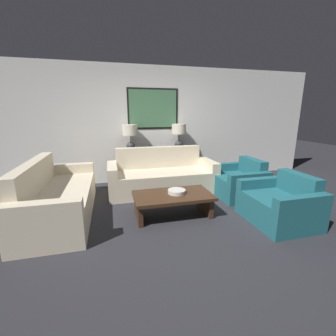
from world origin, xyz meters
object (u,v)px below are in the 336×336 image
Objects in this scene: couch_by_side at (58,198)px; table_lamp_right at (179,133)px; couch_by_back_wall at (162,177)px; armchair_near_back_wall at (238,182)px; coffee_table at (173,200)px; armchair_near_camera at (280,205)px; console_table at (156,166)px; decorative_bowl at (177,192)px; table_lamp_left at (130,134)px.

table_lamp_right is at bearing 30.21° from couch_by_side.
couch_by_back_wall is 2.20× the size of armchair_near_back_wall.
armchair_near_camera is at bearing -20.95° from coffee_table.
couch_by_back_wall is 1.77× the size of coffee_table.
armchair_near_back_wall is at bearing -42.06° from console_table.
decorative_bowl reaches higher than coffee_table.
table_lamp_right reaches higher than console_table.
decorative_bowl is (0.54, -1.83, -0.76)m from table_lamp_left.
table_lamp_right is 0.61× the size of armchair_near_camera.
couch_by_back_wall is at bearing -49.69° from table_lamp_left.
couch_by_side is at bearing 167.00° from decorative_bowl.
table_lamp_right reaches higher than armchair_near_back_wall.
table_lamp_right is at bearing 0.00° from table_lamp_left.
console_table is 0.96m from table_lamp_right.
coffee_table is at bearing -75.81° from table_lamp_left.
coffee_table is 1.24× the size of armchair_near_back_wall.
armchair_near_back_wall is 1.00× the size of armchair_near_camera.
couch_by_side is (-1.29, -1.41, -0.85)m from table_lamp_left.
couch_by_back_wall is 1.00× the size of couch_by_side.
console_table is 0.67m from couch_by_back_wall.
table_lamp_right is 2.93m from couch_by_side.
table_lamp_right is at bearing 72.11° from decorative_bowl.
console_table reaches higher than armchair_near_back_wall.
armchair_near_camera is (0.00, -1.16, 0.00)m from armchair_near_back_wall.
console_table reaches higher than decorative_bowl.
table_lamp_right is 2.07m from decorative_bowl.
console_table reaches higher than coffee_table.
table_lamp_right is 1.22m from couch_by_back_wall.
decorative_bowl is at bearing -73.61° from table_lamp_left.
table_lamp_left is at bearing 147.19° from armchair_near_back_wall.
console_table is 1.83m from decorative_bowl.
console_table is 0.72× the size of couch_by_side.
table_lamp_left is at bearing 130.31° from couch_by_back_wall.
couch_by_back_wall is at bearing 88.71° from decorative_bowl.
decorative_bowl is at bearing -90.82° from console_table.
coffee_table is (1.76, -0.45, -0.03)m from couch_by_side.
console_table is 1.91m from armchair_near_back_wall.
armchair_near_back_wall is at bearing 90.00° from armchair_near_camera.
coffee_table is (-0.10, -1.86, -0.10)m from console_table.
couch_by_back_wall is 7.72× the size of decorative_bowl.
table_lamp_left is at bearing 180.00° from table_lamp_right.
coffee_table is at bearing -109.61° from table_lamp_right.
couch_by_back_wall is 1.17m from decorative_bowl.
table_lamp_left is 3.26m from armchair_near_camera.
couch_by_back_wall is 2.20× the size of armchair_near_camera.
couch_by_side is at bearing 162.62° from armchair_near_camera.
armchair_near_camera reaches higher than coffee_table.
armchair_near_camera is (1.98, -2.44, -0.89)m from table_lamp_left.
couch_by_back_wall is (0.00, -0.67, -0.08)m from console_table.
console_table reaches higher than armchair_near_camera.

